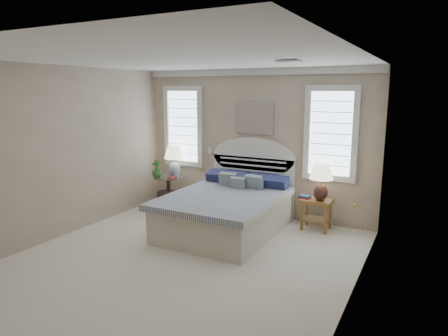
% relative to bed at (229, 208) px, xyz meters
% --- Properties ---
extents(floor, '(4.50, 5.00, 0.01)m').
position_rel_bed_xyz_m(floor, '(0.00, -1.46, -0.39)').
color(floor, beige).
rests_on(floor, ground).
extents(ceiling, '(4.50, 5.00, 0.01)m').
position_rel_bed_xyz_m(ceiling, '(0.00, -1.46, 2.31)').
color(ceiling, white).
rests_on(ceiling, wall_back).
extents(wall_back, '(4.50, 0.02, 2.70)m').
position_rel_bed_xyz_m(wall_back, '(0.00, 1.04, 0.96)').
color(wall_back, gray).
rests_on(wall_back, floor).
extents(wall_left, '(0.02, 5.00, 2.70)m').
position_rel_bed_xyz_m(wall_left, '(-2.25, -1.46, 0.96)').
color(wall_left, gray).
rests_on(wall_left, floor).
extents(wall_right, '(0.02, 5.00, 2.70)m').
position_rel_bed_xyz_m(wall_right, '(2.25, -1.46, 0.96)').
color(wall_right, gray).
rests_on(wall_right, floor).
extents(crown_molding, '(4.50, 0.08, 0.12)m').
position_rel_bed_xyz_m(crown_molding, '(0.00, 1.00, 2.25)').
color(crown_molding, silver).
rests_on(crown_molding, wall_back).
extents(hvac_vent, '(0.30, 0.20, 0.02)m').
position_rel_bed_xyz_m(hvac_vent, '(1.20, -0.66, 2.29)').
color(hvac_vent, '#B2B2B2').
rests_on(hvac_vent, ceiling).
extents(switch_plate, '(0.08, 0.01, 0.12)m').
position_rel_bed_xyz_m(switch_plate, '(-0.95, 1.03, 0.76)').
color(switch_plate, silver).
rests_on(switch_plate, wall_back).
extents(window_left, '(0.90, 0.06, 1.60)m').
position_rel_bed_xyz_m(window_left, '(-1.55, 1.02, 1.21)').
color(window_left, '#C9E2FF').
rests_on(window_left, wall_back).
extents(window_right, '(0.90, 0.06, 1.60)m').
position_rel_bed_xyz_m(window_right, '(1.40, 1.02, 1.21)').
color(window_right, '#C9E2FF').
rests_on(window_right, wall_back).
extents(painting, '(0.74, 0.04, 0.58)m').
position_rel_bed_xyz_m(painting, '(0.00, 1.00, 1.43)').
color(painting, silver).
rests_on(painting, wall_back).
extents(closet_door, '(0.02, 1.80, 2.40)m').
position_rel_bed_xyz_m(closet_door, '(2.23, -0.26, 0.81)').
color(closet_door, white).
rests_on(closet_door, floor).
extents(bed, '(1.72, 2.28, 1.47)m').
position_rel_bed_xyz_m(bed, '(0.00, 0.00, 0.00)').
color(bed, beige).
rests_on(bed, floor).
extents(side_table_left, '(0.56, 0.56, 0.63)m').
position_rel_bed_xyz_m(side_table_left, '(-1.65, 0.59, 0.00)').
color(side_table_left, black).
rests_on(side_table_left, floor).
extents(nightstand_right, '(0.50, 0.40, 0.53)m').
position_rel_bed_xyz_m(nightstand_right, '(1.30, 0.69, 0.00)').
color(nightstand_right, '#9B6532').
rests_on(nightstand_right, floor).
extents(floor_pot, '(0.52, 0.52, 0.36)m').
position_rel_bed_xyz_m(floor_pot, '(-1.59, 0.46, -0.20)').
color(floor_pot, black).
rests_on(floor_pot, floor).
extents(lamp_left, '(0.44, 0.44, 0.62)m').
position_rel_bed_xyz_m(lamp_left, '(-1.60, 0.73, 0.62)').
color(lamp_left, white).
rests_on(lamp_left, side_table_left).
extents(lamp_right, '(0.39, 0.39, 0.63)m').
position_rel_bed_xyz_m(lamp_right, '(1.37, 0.64, 0.53)').
color(lamp_right, black).
rests_on(lamp_right, nightstand_right).
extents(potted_plant, '(0.24, 0.24, 0.35)m').
position_rel_bed_xyz_m(potted_plant, '(-1.80, 0.42, 0.42)').
color(potted_plant, '#29662F').
rests_on(potted_plant, side_table_left).
extents(books_left, '(0.19, 0.17, 0.02)m').
position_rel_bed_xyz_m(books_left, '(-1.50, 0.53, 0.26)').
color(books_left, maroon).
rests_on(books_left, side_table_left).
extents(books_right, '(0.22, 0.19, 0.05)m').
position_rel_bed_xyz_m(books_right, '(1.10, 0.66, 0.17)').
color(books_right, maroon).
rests_on(books_right, nightstand_right).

